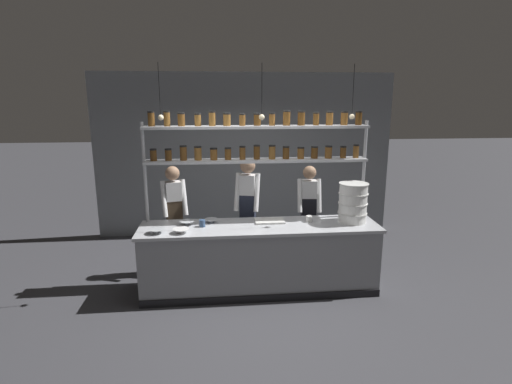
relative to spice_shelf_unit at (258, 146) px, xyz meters
name	(u,v)px	position (x,y,z in m)	size (l,w,h in m)	color
ground_plane	(260,289)	(-0.01, -0.33, -1.94)	(40.00, 40.00, 0.00)	#3D3D42
back_wall	(246,155)	(-0.01, 2.16, -0.43)	(5.57, 0.12, 3.03)	gray
prep_counter	(260,258)	(-0.01, -0.33, -1.48)	(3.17, 0.76, 0.92)	gray
spice_shelf_unit	(258,146)	(0.00, 0.00, 0.00)	(3.06, 0.28, 2.40)	#B7BABF
chef_left	(174,213)	(-1.19, 0.35, -1.01)	(0.41, 0.34, 1.62)	black
chef_center	(248,207)	(-0.11, 0.30, -0.94)	(0.41, 0.34, 1.73)	black
chef_right	(308,210)	(0.83, 0.43, -1.04)	(0.38, 0.30, 1.58)	black
container_stack	(353,203)	(1.26, -0.30, -0.75)	(0.40, 0.40, 0.54)	white
cutting_board	(269,221)	(0.14, -0.19, -1.01)	(0.40, 0.26, 0.02)	silver
prep_bowl_near_left	(156,231)	(-1.32, -0.52, -0.99)	(0.22, 0.22, 0.06)	#B2B7BC
prep_bowl_center_front	(211,221)	(-0.65, -0.14, -1.00)	(0.18, 0.18, 0.05)	#B2B7BC
prep_bowl_center_back	(187,223)	(-0.97, -0.22, -1.00)	(0.20, 0.20, 0.06)	#B2B7BC
prep_bowl_near_right	(181,231)	(-1.02, -0.54, -0.99)	(0.21, 0.21, 0.06)	white
serving_cup_front	(202,223)	(-0.76, -0.31, -0.98)	(0.08, 0.08, 0.09)	#334C70
serving_cup_by_board	(309,219)	(0.68, -0.24, -0.98)	(0.08, 0.08, 0.08)	silver
pendant_light_row	(260,114)	(-0.01, -0.33, 0.43)	(2.46, 0.07, 0.68)	black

